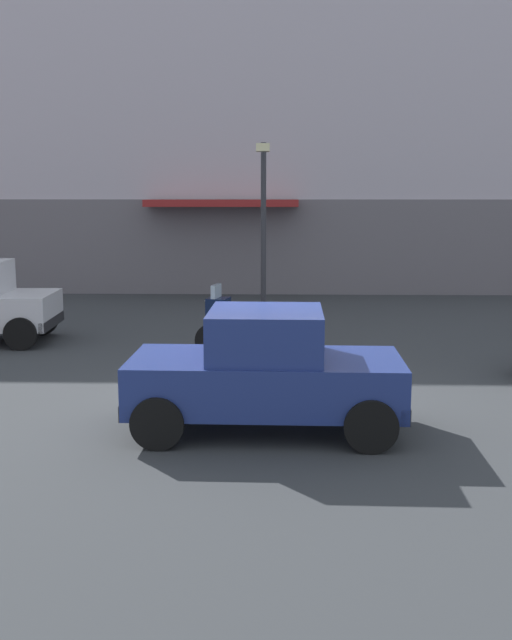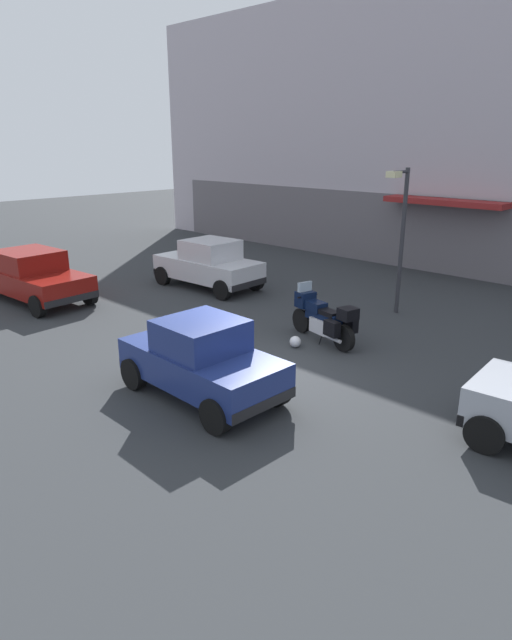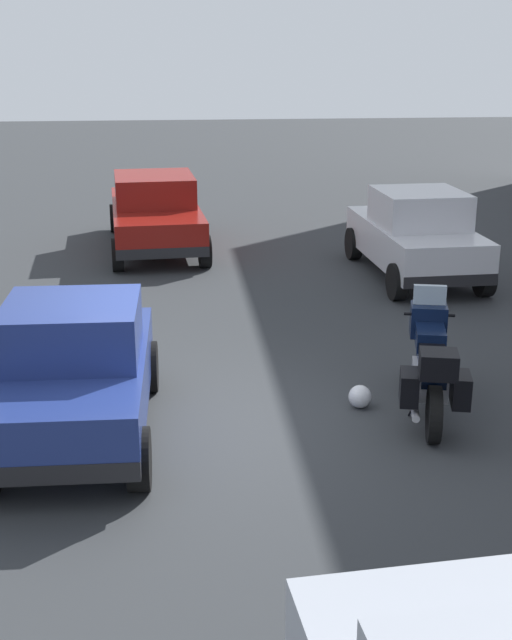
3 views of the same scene
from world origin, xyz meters
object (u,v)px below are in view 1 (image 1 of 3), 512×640
Objects in this scene: car_compact_side at (266,372)px; motorcycle at (258,327)px; streetlamp_curbside at (263,214)px; helmet at (243,362)px.

motorcycle is at bearing -86.01° from car_compact_side.
car_compact_side is 7.57m from streetlamp_curbside.
car_compact_side is at bearing -88.76° from streetlamp_curbside.
car_compact_side is at bearing 105.86° from motorcycle.
streetlamp_curbside is (0.04, 3.28, 1.91)m from motorcycle.
streetlamp_curbside reaches higher than car_compact_side.
streetlamp_curbside reaches higher than helmet.
motorcycle is 7.98× the size of helmet.
car_compact_side reaches higher than helmet.
motorcycle is 0.64× the size of car_compact_side.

